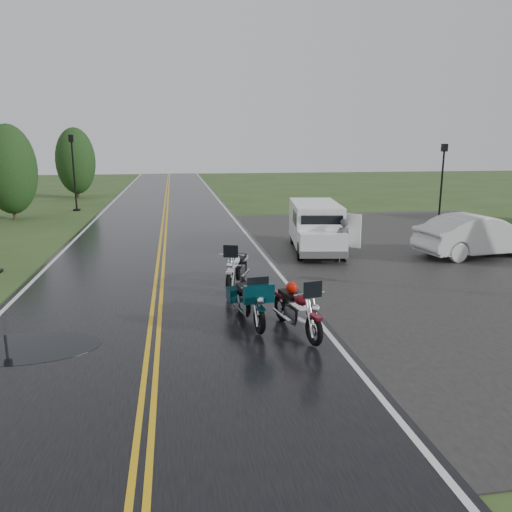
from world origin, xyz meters
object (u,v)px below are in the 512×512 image
(person_at_van, at_px, (343,241))
(sedan_white, at_px, (478,236))
(motorcycle_red, at_px, (314,318))
(van_white, at_px, (301,235))
(motorcycle_silver, at_px, (230,272))
(motorcycle_teal, at_px, (259,309))
(lamp_post_far_left, at_px, (74,173))
(lamp_post_far_right, at_px, (442,183))

(person_at_van, distance_m, sedan_white, 5.31)
(motorcycle_red, relative_size, person_at_van, 1.45)
(van_white, bearing_deg, motorcycle_silver, -119.10)
(motorcycle_teal, distance_m, sedan_white, 11.42)
(motorcycle_red, xyz_separation_m, person_at_van, (3.07, 7.19, 0.11))
(lamp_post_far_left, distance_m, lamp_post_far_right, 21.64)
(motorcycle_silver, bearing_deg, motorcycle_red, -51.67)
(sedan_white, bearing_deg, van_white, 78.93)
(lamp_post_far_right, bearing_deg, motorcycle_silver, -137.95)
(van_white, relative_size, lamp_post_far_right, 1.17)
(motorcycle_red, height_order, lamp_post_far_left, lamp_post_far_left)
(sedan_white, bearing_deg, motorcycle_red, 123.34)
(motorcycle_red, xyz_separation_m, lamp_post_far_right, (11.21, 15.18, 1.43))
(motorcycle_silver, distance_m, van_white, 4.84)
(motorcycle_teal, bearing_deg, van_white, 61.24)
(motorcycle_silver, distance_m, lamp_post_far_left, 20.96)
(motorcycle_red, relative_size, van_white, 0.46)
(motorcycle_teal, xyz_separation_m, sedan_white, (9.38, 6.52, 0.14))
(motorcycle_red, height_order, person_at_van, person_at_van)
(motorcycle_silver, bearing_deg, sedan_white, 39.55)
(motorcycle_teal, distance_m, motorcycle_silver, 3.10)
(lamp_post_far_left, height_order, lamp_post_far_right, lamp_post_far_left)
(motorcycle_teal, bearing_deg, motorcycle_silver, 87.89)
(motorcycle_red, height_order, sedan_white, sedan_white)
(person_at_van, bearing_deg, lamp_post_far_right, -145.74)
(person_at_van, relative_size, sedan_white, 0.33)
(motorcycle_silver, relative_size, lamp_post_far_left, 0.48)
(person_at_van, distance_m, lamp_post_far_left, 20.16)
(motorcycle_red, distance_m, motorcycle_silver, 4.11)
(motorcycle_silver, xyz_separation_m, sedan_white, (9.67, 3.43, 0.11))
(lamp_post_far_left, bearing_deg, lamp_post_far_right, -22.29)
(van_white, xyz_separation_m, sedan_white, (6.70, -0.38, -0.18))
(motorcycle_red, bearing_deg, motorcycle_silver, 96.82)
(lamp_post_far_left, bearing_deg, motorcycle_teal, -70.90)
(motorcycle_teal, height_order, lamp_post_far_left, lamp_post_far_left)
(person_at_van, bearing_deg, lamp_post_far_left, -63.97)
(motorcycle_silver, bearing_deg, lamp_post_far_left, 131.14)
(motorcycle_teal, bearing_deg, person_at_van, 49.88)
(motorcycle_red, xyz_separation_m, sedan_white, (8.38, 7.34, 0.11))
(motorcycle_teal, distance_m, person_at_van, 7.56)
(motorcycle_silver, bearing_deg, motorcycle_teal, -64.56)
(lamp_post_far_right, bearing_deg, person_at_van, -135.50)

